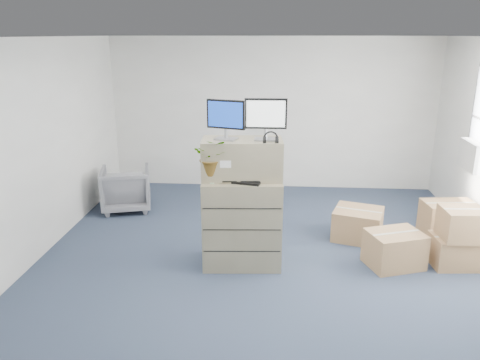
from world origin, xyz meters
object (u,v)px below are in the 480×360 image
object	(u,v)px
water_bottle	(246,167)
potted_plant	(212,162)
keyboard	(240,181)
office_chair	(126,187)
monitor_left	(226,118)
monitor_right	(266,117)
filing_cabinet_lower	(242,222)

from	to	relation	value
water_bottle	potted_plant	bearing A→B (deg)	-156.52
keyboard	office_chair	distance (m)	2.90
monitor_left	water_bottle	distance (m)	0.66
monitor_left	monitor_right	distance (m)	0.47
filing_cabinet_lower	monitor_left	xyz separation A→B (m)	(-0.20, 0.03, 1.32)
filing_cabinet_lower	potted_plant	size ratio (longest dim) A/B	2.54
filing_cabinet_lower	monitor_right	bearing A→B (deg)	4.92
monitor_left	monitor_right	size ratio (longest dim) A/B	0.95
monitor_right	water_bottle	size ratio (longest dim) A/B	1.85
filing_cabinet_lower	office_chair	bearing A→B (deg)	135.08
water_bottle	potted_plant	distance (m)	0.44
potted_plant	office_chair	xyz separation A→B (m)	(-1.73, 1.91, -0.98)
keyboard	water_bottle	distance (m)	0.21
filing_cabinet_lower	office_chair	xyz separation A→B (m)	(-2.07, 1.79, -0.17)
filing_cabinet_lower	keyboard	distance (m)	0.59
filing_cabinet_lower	monitor_left	world-z (taller)	monitor_left
filing_cabinet_lower	water_bottle	bearing A→B (deg)	47.00
monitor_left	potted_plant	xyz separation A→B (m)	(-0.15, -0.14, -0.51)
monitor_right	potted_plant	distance (m)	0.83
monitor_right	water_bottle	xyz separation A→B (m)	(-0.24, 0.01, -0.63)
keyboard	potted_plant	world-z (taller)	potted_plant
monitor_right	office_chair	size ratio (longest dim) A/B	0.63
monitor_right	office_chair	bearing A→B (deg)	142.38
water_bottle	filing_cabinet_lower	bearing A→B (deg)	-128.88
keyboard	water_bottle	size ratio (longest dim) A/B	1.88
filing_cabinet_lower	monitor_left	size ratio (longest dim) A/B	2.38
monitor_left	water_bottle	xyz separation A→B (m)	(0.24, 0.03, -0.62)
water_bottle	potted_plant	world-z (taller)	potted_plant
monitor_left	potted_plant	distance (m)	0.55
keyboard	office_chair	bearing A→B (deg)	150.71
monitor_left	keyboard	world-z (taller)	monitor_left
office_chair	potted_plant	bearing A→B (deg)	117.36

